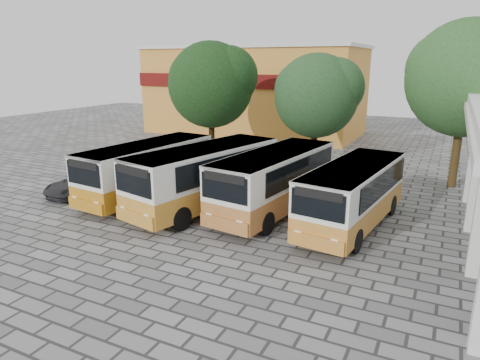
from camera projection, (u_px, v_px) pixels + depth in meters
The scene contains 10 objects.
ground at pixel (237, 252), 15.99m from camera, with size 90.00×90.00×0.00m, color #5D5D5D.
shophouse_block at pixel (255, 90), 42.02m from camera, with size 20.40×10.40×8.30m.
bus_far_left at pixel (148, 167), 21.96m from camera, with size 3.22×8.08×2.83m.
bus_centre_left at pixel (205, 174), 20.26m from camera, with size 4.32×8.73×2.99m.
bus_centre_right at pixel (275, 178), 19.74m from camera, with size 3.46×8.27×2.88m.
bus_far_right at pixel (353, 192), 18.00m from camera, with size 3.24×7.80×2.72m.
tree_left at pixel (212, 82), 30.07m from camera, with size 6.33×6.03×8.29m.
tree_middle at pixel (317, 93), 27.24m from camera, with size 5.63×5.36×7.42m.
tree_right at pixel (468, 75), 22.61m from camera, with size 6.52×6.21×9.10m.
parked_car at pixel (82, 183), 22.85m from camera, with size 1.93×4.19×1.17m, color black.
Camera 1 is at (6.59, -13.13, 6.87)m, focal length 32.00 mm.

